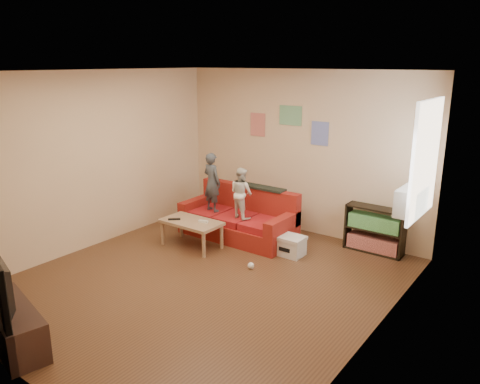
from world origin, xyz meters
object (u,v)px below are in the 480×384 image
Objects in this scene: sofa at (240,220)px; tv_stand at (13,326)px; child_a at (212,182)px; coffee_table at (191,224)px; bookshelf at (374,232)px; child_b at (241,193)px; file_box at (290,245)px; television at (6,279)px.

tv_stand is at bearing -90.37° from sofa.
child_a is at bearing 110.13° from tv_stand.
child_a is 1.04× the size of coffee_table.
child_a is 2.69m from bookshelf.
child_b reaches higher than file_box.
child_a is 0.85m from coffee_table.
child_b reaches higher than coffee_table.
bookshelf is at bearing -142.47° from child_b.
tv_stand is (0.31, -3.06, -0.15)m from coffee_table.
bookshelf is 2.04× the size of file_box.
bookshelf is at bearing 82.35° from television.
tv_stand is (-0.02, -3.88, -0.07)m from sofa.
bookshelf is (1.90, 0.83, -0.49)m from child_b.
sofa is 1.92× the size of child_a.
child_b is at bearing -156.32° from bookshelf.
television is at bearing 106.42° from child_a.
television is (-0.02, -3.88, 0.47)m from sofa.
child_a is 3.80m from tv_stand.
sofa is 1.72× the size of television.
coffee_table is 1.55m from file_box.
sofa is 4.37× the size of file_box.
bookshelf is (2.04, 0.67, 0.04)m from sofa.
bookshelf is 5.02m from television.
bookshelf reaches higher than coffee_table.
television is at bearing 0.00° from tv_stand.
file_box is 0.39× the size of television.
file_box is at bearing 86.93° from tv_stand.
sofa is at bearing -161.93° from bookshelf.
child_a is at bearing 100.28° from coffee_table.
television is at bearing -90.37° from sofa.
child_b reaches higher than tv_stand.
child_a is 3.75m from television.
coffee_table is at bearing 112.55° from television.
tv_stand is (-1.10, -3.68, 0.06)m from file_box.
child_b is at bearing 53.91° from coffee_table.
tv_stand is at bearing -106.65° from file_box.
child_b reaches higher than sofa.
sofa is at bearing 106.44° from television.
file_box is (1.08, -0.20, -0.13)m from sofa.
sofa is 1.66× the size of tv_stand.
child_b is 1.14m from file_box.
sofa reaches higher than tv_stand.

